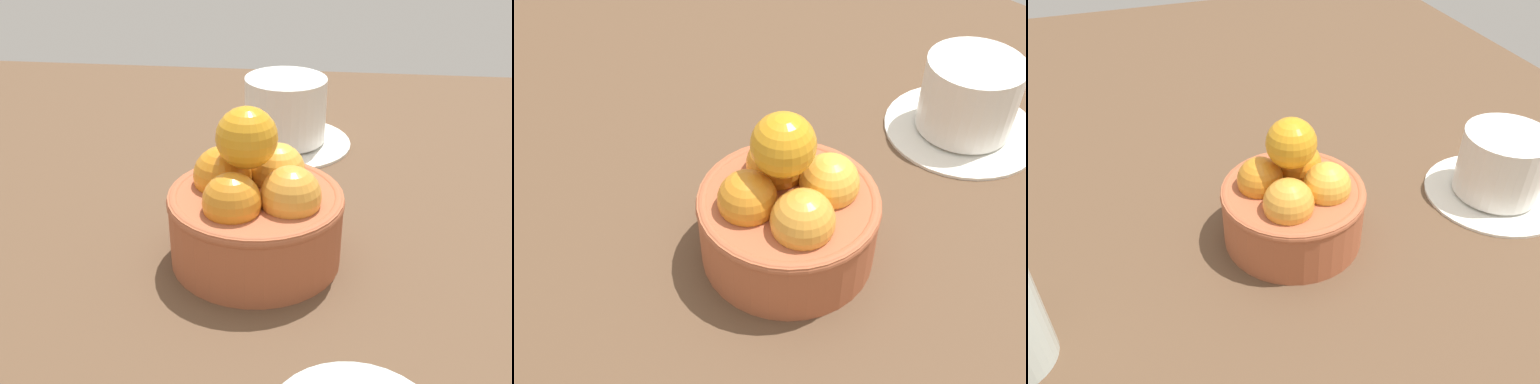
# 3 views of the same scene
# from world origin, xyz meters

# --- Properties ---
(ground_plane) EXTENTS (1.47, 0.98, 0.03)m
(ground_plane) POSITION_xyz_m (0.00, 0.00, -0.02)
(ground_plane) COLOR brown
(terracotta_bowl) EXTENTS (0.13, 0.13, 0.12)m
(terracotta_bowl) POSITION_xyz_m (0.00, -0.00, 0.04)
(terracotta_bowl) COLOR #AD5938
(terracotta_bowl) RESTS_ON ground_plane
(coffee_cup) EXTENTS (0.14, 0.14, 0.07)m
(coffee_cup) POSITION_xyz_m (-0.01, -0.22, 0.03)
(coffee_cup) COLOR white
(coffee_cup) RESTS_ON ground_plane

